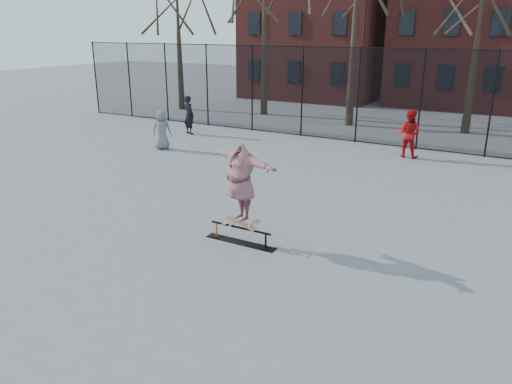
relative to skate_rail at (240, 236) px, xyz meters
The scene contains 9 objects.
ground 1.43m from the skate_rail, 86.95° to the right, with size 100.00×100.00×0.00m, color slate.
skate_rail is the anchor object (origin of this frame).
skateboard 0.29m from the skate_rail, ahead, with size 0.84×0.20×0.10m, color #A56842, non-canonical shape.
skater 1.23m from the skate_rail, ahead, with size 2.17×0.59×1.77m, color navy.
bystander_grey 10.03m from the skate_rail, 140.42° to the left, with size 0.77×0.50×1.58m, color slate.
bystander_black 12.79m from the skate_rail, 132.60° to the left, with size 0.65×0.42×1.77m, color black.
bystander_red 10.19m from the skate_rail, 82.72° to the left, with size 0.89×0.69×1.83m, color #AD0F10.
fence 11.74m from the skate_rail, 89.70° to the left, with size 34.03×0.07×4.00m.
rowhouses 25.29m from the skate_rail, 88.14° to the left, with size 29.00×7.00×13.00m.
Camera 1 is at (5.56, -7.57, 4.74)m, focal length 35.00 mm.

